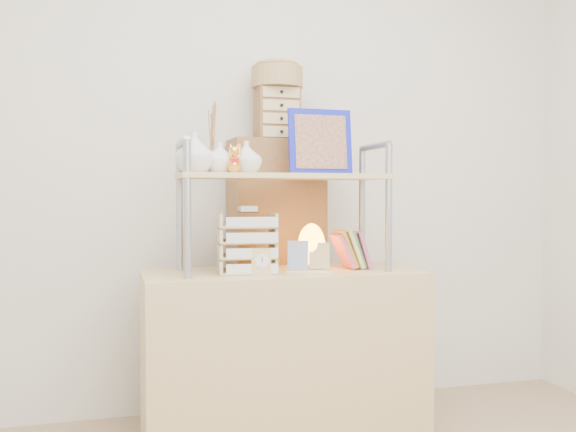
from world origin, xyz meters
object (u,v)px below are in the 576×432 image
at_px(cabinet, 276,277).
at_px(letter_tray, 248,246).
at_px(salt_lamp, 311,246).
at_px(desk, 283,356).

height_order(cabinet, letter_tray, cabinet).
xyz_separation_m(letter_tray, salt_lamp, (0.30, 0.04, -0.01)).
bearing_deg(letter_tray, salt_lamp, 8.29).
bearing_deg(desk, cabinet, 80.02).
xyz_separation_m(desk, cabinet, (0.07, 0.37, 0.30)).
bearing_deg(cabinet, desk, -102.45).
distance_m(desk, letter_tray, 0.52).
height_order(cabinet, salt_lamp, cabinet).
bearing_deg(letter_tray, desk, 8.86).
bearing_deg(letter_tray, cabinet, 60.08).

